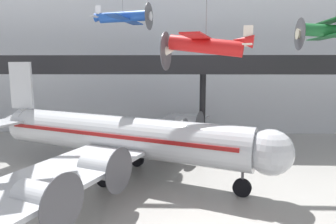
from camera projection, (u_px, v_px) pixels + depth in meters
The scene contains 6 objects.
hangar_back_wall at pixel (199, 38), 40.53m from camera, with size 140.00×3.00×25.59m.
mezzanine_walkway at pixel (204, 71), 32.90m from camera, with size 110.00×3.20×10.25m.
airliner_silver_main at pixel (117, 136), 24.91m from camera, with size 26.43×30.99×9.51m.
suspended_plane_green_biplane at pixel (334, 31), 25.78m from camera, with size 6.43×7.88×9.92m.
suspended_plane_red_highwing at pixel (206, 45), 17.27m from camera, with size 5.45×6.52×11.43m.
suspended_plane_blue_trainer at pixel (123, 17), 29.37m from camera, with size 6.06×7.32×7.94m.
Camera 1 is at (-2.97, -13.16, 9.25)m, focal length 32.00 mm.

